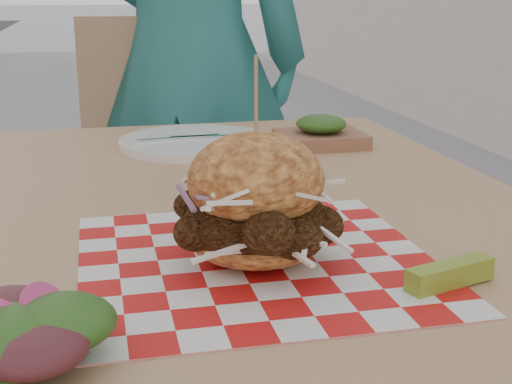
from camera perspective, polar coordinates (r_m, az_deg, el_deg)
diner at (r=1.86m, az=-5.55°, el=10.85°), size 0.72×0.59×1.71m
patio_table at (r=0.94m, az=-1.38°, el=-6.05°), size 0.80×1.20×0.75m
patio_chair at (r=1.84m, az=-6.49°, el=1.22°), size 0.50×0.50×0.95m
paper_liner at (r=0.74m, az=0.00°, el=-5.49°), size 0.36×0.36×0.00m
sandwich at (r=0.72m, az=0.00°, el=-1.12°), size 0.18×0.18×0.21m
pickle_spear at (r=0.70m, az=15.26°, el=-6.35°), size 0.10×0.05×0.02m
side_salad at (r=0.58m, az=-17.97°, el=-11.61°), size 0.14×0.14×0.05m
place_setting at (r=1.28m, az=-4.87°, el=3.99°), size 0.27×0.27×0.02m
kraft_tray at (r=1.28m, az=5.21°, el=4.69°), size 0.15×0.12×0.06m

